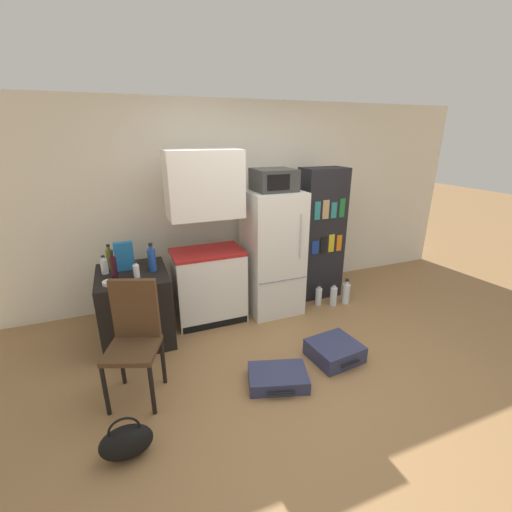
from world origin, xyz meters
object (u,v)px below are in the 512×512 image
object	(u,v)px
bottle_clear_short	(104,266)
water_bottle_back	(319,296)
bottle_olive_oil	(110,259)
bottle_blue_soda	(152,259)
kitchen_hutch	(207,246)
microwave	(274,180)
refrigerator	(272,253)
bowl	(109,283)
chair	(134,331)
water_bottle_middle	(333,296)
side_table	(136,306)
suitcase_large_flat	(278,378)
bookshelf	(320,234)
cereal_box	(124,256)
bottle_milk_white	(136,271)
handbag	(126,442)
bottle_wine_dark	(114,267)
water_bottle_front	(346,293)
suitcase_small_flat	(334,351)

from	to	relation	value
bottle_clear_short	water_bottle_back	xyz separation A→B (m)	(2.49, -0.14, -0.73)
bottle_olive_oil	bottle_blue_soda	xyz separation A→B (m)	(0.41, -0.20, 0.01)
kitchen_hutch	microwave	distance (m)	1.07
refrigerator	bowl	world-z (taller)	refrigerator
water_bottle_back	bottle_blue_soda	bearing A→B (deg)	178.88
chair	water_bottle_middle	xyz separation A→B (m)	(2.45, 0.72, -0.46)
side_table	suitcase_large_flat	world-z (taller)	side_table
bottle_clear_short	bowl	distance (m)	0.32
kitchen_hutch	refrigerator	xyz separation A→B (m)	(0.80, -0.05, -0.17)
refrigerator	bookshelf	distance (m)	0.78
bottle_clear_short	water_bottle_back	bearing A→B (deg)	-3.16
bottle_clear_short	cereal_box	world-z (taller)	cereal_box
bottle_milk_white	bottle_clear_short	bearing A→B (deg)	143.34
refrigerator	water_bottle_middle	size ratio (longest dim) A/B	4.78
bottle_olive_oil	bottle_clear_short	xyz separation A→B (m)	(-0.06, -0.11, -0.03)
side_table	bookshelf	distance (m)	2.45
bottle_clear_short	side_table	bearing A→B (deg)	-16.93
bottle_clear_short	handbag	size ratio (longest dim) A/B	0.54
bottle_clear_short	cereal_box	distance (m)	0.22
bottle_blue_soda	suitcase_large_flat	world-z (taller)	bottle_blue_soda
bowl	suitcase_large_flat	size ratio (longest dim) A/B	0.21
bottle_milk_white	chair	world-z (taller)	chair
bottle_wine_dark	suitcase_large_flat	size ratio (longest dim) A/B	0.50
refrigerator	cereal_box	size ratio (longest dim) A/B	5.02
kitchen_hutch	handbag	size ratio (longest dim) A/B	5.48
bottle_wine_dark	suitcase_large_flat	bearing A→B (deg)	-41.68
bookshelf	bottle_wine_dark	world-z (taller)	bookshelf
handbag	water_bottle_front	size ratio (longest dim) A/B	1.05
water_bottle_front	water_bottle_back	xyz separation A→B (m)	(-0.36, 0.10, -0.02)
bottle_wine_dark	suitcase_large_flat	world-z (taller)	bottle_wine_dark
bowl	microwave	bearing A→B (deg)	9.76
chair	water_bottle_back	size ratio (longest dim) A/B	3.51
microwave	handbag	size ratio (longest dim) A/B	1.26
chair	water_bottle_front	bearing A→B (deg)	35.49
bottle_milk_white	bottle_blue_soda	bearing A→B (deg)	36.30
bottle_olive_oil	bottle_milk_white	distance (m)	0.41
handbag	bottle_milk_white	bearing A→B (deg)	80.59
microwave	water_bottle_front	xyz separation A→B (m)	(0.96, -0.24, -1.48)
refrigerator	suitcase_small_flat	xyz separation A→B (m)	(0.15, -1.20, -0.67)
water_bottle_back	handbag	bearing A→B (deg)	-148.93
bottle_blue_soda	suitcase_large_flat	xyz separation A→B (m)	(0.89, -1.22, -0.84)
refrigerator	bottle_olive_oil	xyz separation A→B (m)	(-1.83, 0.10, 0.13)
side_table	water_bottle_middle	distance (m)	2.43
water_bottle_back	bottle_wine_dark	bearing A→B (deg)	-178.63
bottle_blue_soda	water_bottle_back	bearing A→B (deg)	-1.12
water_bottle_middle	refrigerator	bearing A→B (deg)	163.27
bottle_clear_short	water_bottle_middle	xyz separation A→B (m)	(2.66, -0.22, -0.72)
side_table	cereal_box	xyz separation A→B (m)	(-0.05, 0.11, 0.54)
bookshelf	bottle_wine_dark	xyz separation A→B (m)	(-2.55, -0.34, 0.03)
microwave	handbag	bearing A→B (deg)	-138.51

